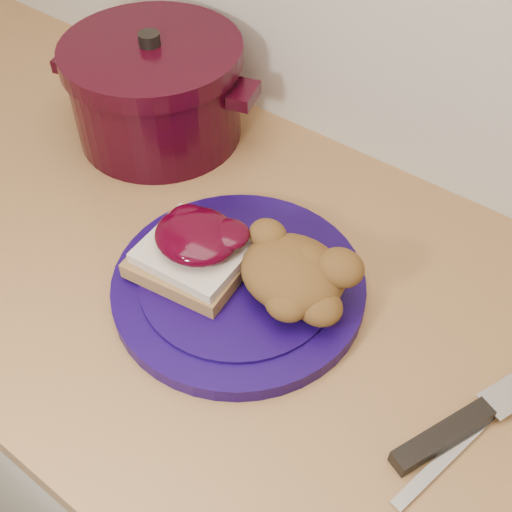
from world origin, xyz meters
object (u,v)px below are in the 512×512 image
Objects in this scene: pepper_grinder at (191,83)px; plate at (239,286)px; chef_knife at (475,416)px; butter_knife at (453,451)px; dutch_oven at (156,91)px.

plate is at bearing -40.34° from pepper_grinder.
chef_knife is 2.21× the size of pepper_grinder.
butter_knife is (-0.00, -0.04, -0.01)m from chef_knife.
chef_knife is 0.59m from dutch_oven.
butter_knife is at bearing -19.77° from dutch_oven.
dutch_oven is (-0.57, 0.16, 0.06)m from chef_knife.
chef_knife is at bearing -21.02° from pepper_grinder.
dutch_oven reaches higher than pepper_grinder.
plate is at bearing 95.68° from butter_knife.
butter_knife is at bearing -6.71° from plate.
plate is 0.94× the size of dutch_oven.
pepper_grinder is (-0.55, 0.21, 0.06)m from chef_knife.
chef_knife reaches higher than butter_knife.
plate is 0.99× the size of chef_knife.
pepper_grinder reaches higher than chef_knife.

